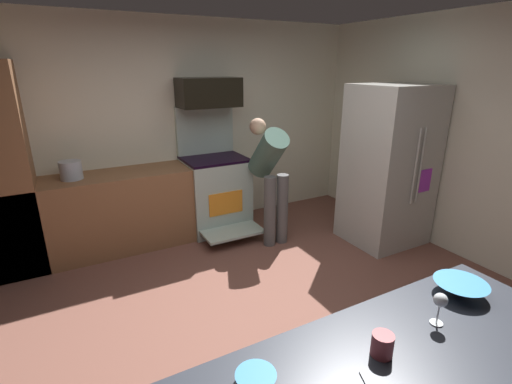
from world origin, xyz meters
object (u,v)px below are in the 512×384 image
(refrigerator, at_px, (389,166))
(mixing_bowl_large, at_px, (460,288))
(person_cook, at_px, (270,171))
(mug_coffee, at_px, (382,345))
(microwave, at_px, (209,92))
(mixing_bowl_small, at_px, (256,379))
(oven_range, at_px, (215,191))
(stock_pot, at_px, (71,170))
(wine_glass_mid, at_px, (440,302))

(refrigerator, bearing_deg, mixing_bowl_large, -129.07)
(person_cook, xyz_separation_m, mug_coffee, (-1.08, -2.76, 0.08))
(refrigerator, xyz_separation_m, mug_coffee, (-2.30, -2.10, 0.02))
(microwave, relative_size, mixing_bowl_small, 4.61)
(oven_range, xyz_separation_m, stock_pot, (-1.62, 0.01, 0.49))
(mixing_bowl_large, height_order, stock_pot, stock_pot)
(mixing_bowl_large, bearing_deg, wine_glass_mid, -162.48)
(mug_coffee, bearing_deg, oven_range, 79.50)
(oven_range, relative_size, stock_pot, 6.98)
(person_cook, xyz_separation_m, stock_pot, (-2.07, 0.63, 0.13))
(microwave, distance_m, person_cook, 1.21)
(refrigerator, bearing_deg, person_cook, 151.54)
(mug_coffee, bearing_deg, mixing_bowl_large, 9.78)
(person_cook, distance_m, stock_pot, 2.17)
(oven_range, distance_m, wine_glass_mid, 3.40)
(oven_range, height_order, person_cook, oven_range)
(mixing_bowl_large, bearing_deg, stock_pot, 117.26)
(oven_range, relative_size, mixing_bowl_large, 5.75)
(oven_range, height_order, refrigerator, refrigerator)
(wine_glass_mid, relative_size, mug_coffee, 1.63)
(wine_glass_mid, bearing_deg, mug_coffee, -177.02)
(microwave, xyz_separation_m, wine_glass_mid, (-0.25, -3.45, -0.72))
(microwave, height_order, mixing_bowl_small, microwave)
(refrigerator, height_order, mixing_bowl_small, refrigerator)
(person_cook, distance_m, mixing_bowl_small, 3.09)
(mug_coffee, bearing_deg, person_cook, 68.69)
(refrigerator, bearing_deg, wine_glass_mid, -132.76)
(mixing_bowl_large, distance_m, wine_glass_mid, 0.34)
(refrigerator, relative_size, stock_pot, 8.27)
(refrigerator, height_order, mixing_bowl_large, refrigerator)
(person_cook, bearing_deg, refrigerator, -28.46)
(oven_range, height_order, stock_pot, oven_range)
(mixing_bowl_large, height_order, wine_glass_mid, wine_glass_mid)
(wine_glass_mid, xyz_separation_m, mug_coffee, (-0.38, -0.02, -0.07))
(person_cook, height_order, wine_glass_mid, person_cook)
(mixing_bowl_large, xyz_separation_m, wine_glass_mid, (-0.32, -0.10, 0.08))
(oven_range, distance_m, refrigerator, 2.14)
(refrigerator, distance_m, mixing_bowl_small, 3.45)
(microwave, relative_size, mug_coffee, 7.44)
(mixing_bowl_small, relative_size, stock_pot, 0.72)
(mixing_bowl_small, bearing_deg, person_cook, 58.65)
(refrigerator, distance_m, person_cook, 1.39)
(mug_coffee, bearing_deg, stock_pot, 106.32)
(mixing_bowl_small, bearing_deg, microwave, 70.92)
(person_cook, xyz_separation_m, mixing_bowl_large, (-0.38, -2.64, 0.07))
(oven_range, distance_m, mixing_bowl_small, 3.48)
(mug_coffee, xyz_separation_m, stock_pot, (-0.99, 3.39, 0.05))
(oven_range, height_order, mixing_bowl_large, oven_range)
(oven_range, xyz_separation_m, mixing_bowl_large, (0.07, -3.25, 0.42))
(stock_pot, bearing_deg, person_cook, -16.87)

